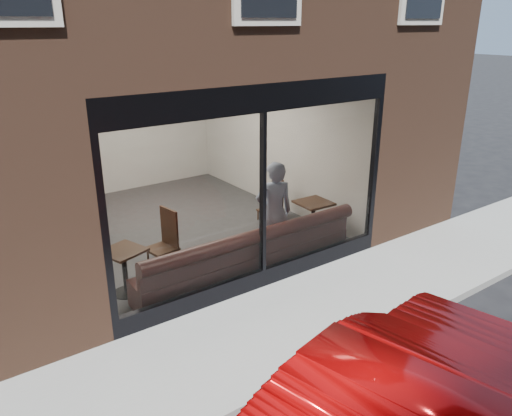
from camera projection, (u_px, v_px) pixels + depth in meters
ground at (356, 349)px, 6.50m from camera, size 120.00×120.00×0.00m
sidewalk_near at (305, 314)px, 7.26m from camera, size 40.00×2.00×0.01m
kerb_near at (359, 347)px, 6.44m from camera, size 40.00×0.10×0.12m
host_building_pier_right at (245, 112)px, 14.07m from camera, size 2.50×12.00×3.20m
host_building_backfill at (78, 111)px, 14.30m from camera, size 5.00×6.00×3.20m
cafe_floor at (178, 227)px, 10.29m from camera, size 6.00×6.00×0.00m
cafe_ceiling at (168, 69)px, 9.18m from camera, size 6.00×6.00×0.00m
cafe_wall_back at (117, 128)px, 12.01m from camera, size 5.00×0.00×5.00m
cafe_wall_left at (40, 174)px, 8.38m from camera, size 0.00×6.00×6.00m
cafe_wall_right at (274, 137)px, 11.10m from camera, size 0.00×6.00×6.00m
storefront_kick at (262, 277)px, 8.00m from camera, size 5.00×0.10×0.30m
storefront_header at (263, 98)px, 7.00m from camera, size 5.00×0.10×0.40m
storefront_mullion at (263, 195)px, 7.51m from camera, size 0.06×0.10×2.50m
storefront_glass at (264, 196)px, 7.49m from camera, size 4.80×0.00×4.80m
banquette at (248, 264)px, 8.28m from camera, size 4.00×0.55×0.45m
person at (274, 212)px, 8.63m from camera, size 0.77×0.63×1.81m
cafe_table_left at (123, 251)px, 7.56m from camera, size 0.72×0.72×0.04m
cafe_table_right at (314, 203)px, 9.57m from camera, size 0.65×0.65×0.04m
cafe_chair_left at (162, 249)px, 8.80m from camera, size 0.54×0.54×0.04m
cafe_chair_right at (270, 211)px, 10.56m from camera, size 0.46×0.46×0.04m
wall_poster at (44, 173)px, 8.29m from camera, size 0.02×0.67×0.89m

